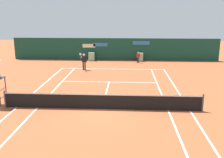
{
  "coord_description": "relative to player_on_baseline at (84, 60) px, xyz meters",
  "views": [
    {
      "loc": [
        1.47,
        -15.01,
        5.73
      ],
      "look_at": [
        0.37,
        4.31,
        0.8
      ],
      "focal_mm": 42.26,
      "sensor_mm": 36.0,
      "label": 1
    }
  ],
  "objects": [
    {
      "name": "ground_plane",
      "position": [
        2.86,
        -10.44,
        -0.99
      ],
      "size": [
        80.0,
        80.0,
        0.01
      ],
      "color": "#A8512D"
    },
    {
      "name": "tennis_net",
      "position": [
        2.86,
        -11.01,
        -0.48
      ],
      "size": [
        12.1,
        0.1,
        1.07
      ],
      "color": "#4C4C51",
      "rests_on": "ground_plane"
    },
    {
      "name": "ball_kid_right_post",
      "position": [
        5.64,
        4.29,
        -0.25
      ],
      "size": [
        0.42,
        0.21,
        1.28
      ],
      "rotation": [
        0.0,
        0.0,
        2.96
      ],
      "color": "black",
      "rests_on": "ground_plane"
    },
    {
      "name": "player_on_baseline",
      "position": [
        0.0,
        0.0,
        0.0
      ],
      "size": [
        0.67,
        0.68,
        1.86
      ],
      "rotation": [
        0.0,
        0.0,
        3.11
      ],
      "color": "black",
      "rests_on": "ground_plane"
    },
    {
      "name": "sponsor_back_wall",
      "position": [
        2.87,
        5.96,
        0.3
      ],
      "size": [
        25.0,
        1.02,
        2.67
      ],
      "color": "#144233",
      "rests_on": "ground_plane"
    },
    {
      "name": "tennis_ball_near_service_line",
      "position": [
        -0.73,
        -5.36,
        -0.95
      ],
      "size": [
        0.07,
        0.07,
        0.07
      ],
      "primitive_type": "sphere",
      "color": "#CCE033",
      "rests_on": "ground_plane"
    }
  ]
}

